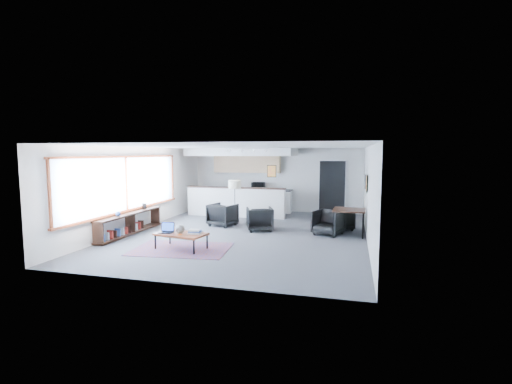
% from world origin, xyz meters
% --- Properties ---
extents(room, '(7.02, 9.02, 2.62)m').
position_xyz_m(room, '(0.00, 0.00, 1.30)').
color(room, '#4C4C4F').
rests_on(room, ground).
extents(window, '(0.10, 5.95, 1.66)m').
position_xyz_m(window, '(-3.46, -0.90, 1.46)').
color(window, '#8CBFFF').
rests_on(window, room).
extents(console, '(0.35, 3.00, 0.80)m').
position_xyz_m(console, '(-3.30, -1.05, 0.33)').
color(console, black).
rests_on(console, floor).
extents(kitchenette, '(4.20, 1.96, 2.60)m').
position_xyz_m(kitchenette, '(-1.20, 3.71, 1.38)').
color(kitchenette, white).
rests_on(kitchenette, floor).
extents(doorway, '(1.10, 0.12, 2.15)m').
position_xyz_m(doorway, '(2.30, 4.42, 1.07)').
color(doorway, black).
rests_on(doorway, room).
extents(track_light, '(1.60, 0.07, 0.15)m').
position_xyz_m(track_light, '(-0.59, 2.20, 2.53)').
color(track_light, silver).
rests_on(track_light, room).
extents(wall_art_lower, '(0.03, 0.38, 0.48)m').
position_xyz_m(wall_art_lower, '(3.47, 0.40, 1.55)').
color(wall_art_lower, black).
rests_on(wall_art_lower, room).
extents(wall_art_upper, '(0.03, 0.34, 0.44)m').
position_xyz_m(wall_art_upper, '(3.47, 1.70, 1.50)').
color(wall_art_upper, black).
rests_on(wall_art_upper, room).
extents(kilim_rug, '(2.53, 1.86, 0.01)m').
position_xyz_m(kilim_rug, '(-1.06, -2.21, 0.01)').
color(kilim_rug, '#5B3447').
rests_on(kilim_rug, floor).
extents(coffee_table, '(1.36, 0.90, 0.41)m').
position_xyz_m(coffee_table, '(-1.06, -2.21, 0.38)').
color(coffee_table, brown).
rests_on(coffee_table, floor).
extents(laptop, '(0.36, 0.30, 0.25)m').
position_xyz_m(laptop, '(-1.45, -2.21, 0.48)').
color(laptop, black).
rests_on(laptop, coffee_table).
extents(ceramic_pot, '(0.23, 0.23, 0.23)m').
position_xyz_m(ceramic_pot, '(-1.05, -2.27, 0.53)').
color(ceramic_pot, gray).
rests_on(ceramic_pot, coffee_table).
extents(book_stack, '(0.36, 0.31, 0.10)m').
position_xyz_m(book_stack, '(-0.71, -2.16, 0.46)').
color(book_stack, silver).
rests_on(book_stack, coffee_table).
extents(coaster, '(0.13, 0.13, 0.01)m').
position_xyz_m(coaster, '(-1.01, -2.39, 0.41)').
color(coaster, '#E5590C').
rests_on(coaster, coffee_table).
extents(armchair_left, '(0.95, 0.92, 0.82)m').
position_xyz_m(armchair_left, '(-1.08, 0.93, 0.41)').
color(armchair_left, black).
rests_on(armchair_left, floor).
extents(armchair_right, '(0.99, 0.96, 0.80)m').
position_xyz_m(armchair_right, '(0.30, 0.51, 0.40)').
color(armchair_right, black).
rests_on(armchair_right, floor).
extents(floor_lamp, '(0.44, 0.44, 1.49)m').
position_xyz_m(floor_lamp, '(-0.81, 1.43, 1.29)').
color(floor_lamp, black).
rests_on(floor_lamp, floor).
extents(dining_table, '(0.95, 0.95, 0.77)m').
position_xyz_m(dining_table, '(3.00, 0.51, 0.70)').
color(dining_table, black).
rests_on(dining_table, floor).
extents(dining_chair_near, '(0.84, 0.82, 0.68)m').
position_xyz_m(dining_chair_near, '(2.41, 0.41, 0.34)').
color(dining_chair_near, black).
rests_on(dining_chair_near, floor).
extents(dining_chair_far, '(0.75, 0.73, 0.59)m').
position_xyz_m(dining_chair_far, '(2.74, 1.24, 0.30)').
color(dining_chair_far, black).
rests_on(dining_chair_far, floor).
extents(microwave, '(0.51, 0.29, 0.35)m').
position_xyz_m(microwave, '(-0.67, 4.15, 1.10)').
color(microwave, black).
rests_on(microwave, kitchenette).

